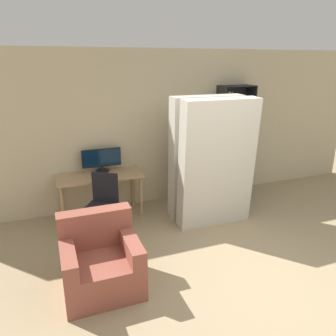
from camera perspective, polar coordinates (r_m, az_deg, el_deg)
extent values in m
plane|color=#9E8966|center=(4.16, 16.52, -19.45)|extent=(16.00, 16.00, 0.00)
cube|color=#C6B793|center=(5.95, 0.88, 7.06)|extent=(8.00, 0.06, 2.70)
cube|color=tan|center=(5.44, -11.84, -1.36)|extent=(1.37, 0.62, 0.03)
cylinder|color=tan|center=(5.29, -17.84, -6.68)|extent=(0.05, 0.05, 0.70)
cylinder|color=tan|center=(5.47, -4.70, -5.02)|extent=(0.05, 0.05, 0.70)
cylinder|color=tan|center=(5.75, -18.17, -4.71)|extent=(0.05, 0.05, 0.70)
cylinder|color=tan|center=(5.91, -6.05, -3.24)|extent=(0.05, 0.05, 0.70)
cylinder|color=black|center=(5.61, -11.34, -0.48)|extent=(0.23, 0.23, 0.02)
cylinder|color=black|center=(5.59, -11.37, -0.01)|extent=(0.04, 0.04, 0.08)
cube|color=black|center=(5.55, -11.49, 1.77)|extent=(0.65, 0.02, 0.31)
cube|color=#0A1E38|center=(5.54, -11.48, 1.75)|extent=(0.62, 0.03, 0.28)
cylinder|color=#4C4C51|center=(5.04, -11.30, -11.68)|extent=(0.52, 0.52, 0.03)
cylinder|color=#4C4C51|center=(4.93, -11.46, -9.40)|extent=(0.05, 0.05, 0.42)
cube|color=black|center=(4.83, -11.63, -6.92)|extent=(0.61, 0.61, 0.05)
cube|color=black|center=(4.90, -10.88, -3.32)|extent=(0.35, 0.25, 0.45)
cube|color=black|center=(6.20, 8.86, 4.34)|extent=(0.02, 0.35, 2.08)
cube|color=black|center=(6.53, 13.70, 4.73)|extent=(0.02, 0.35, 2.08)
cube|color=black|center=(6.50, 10.58, 4.87)|extent=(0.65, 0.02, 2.08)
cube|color=black|center=(6.67, 10.81, -4.08)|extent=(0.61, 0.31, 0.02)
cube|color=black|center=(6.55, 10.98, -1.30)|extent=(0.61, 0.31, 0.02)
cube|color=black|center=(6.45, 11.16, 1.58)|extent=(0.61, 0.31, 0.02)
cube|color=black|center=(6.36, 11.35, 4.55)|extent=(0.61, 0.31, 0.02)
cube|color=black|center=(6.29, 11.54, 7.58)|extent=(0.61, 0.31, 0.02)
cube|color=black|center=(6.24, 11.74, 10.68)|extent=(0.61, 0.31, 0.02)
cube|color=black|center=(6.21, 11.94, 13.82)|extent=(0.61, 0.31, 0.02)
cube|color=#287A38|center=(6.47, 8.83, -3.44)|extent=(0.03, 0.19, 0.24)
cube|color=brown|center=(6.51, 8.87, -3.16)|extent=(0.03, 0.24, 0.27)
cube|color=silver|center=(6.53, 9.18, -3.18)|extent=(0.03, 0.24, 0.26)
cube|color=brown|center=(6.54, 9.40, -3.15)|extent=(0.02, 0.20, 0.26)
cube|color=#7A2D84|center=(6.50, 9.96, -3.27)|extent=(0.04, 0.20, 0.27)
cube|color=orange|center=(6.59, 9.84, -2.87)|extent=(0.03, 0.21, 0.29)
cube|color=#1E4C9E|center=(6.35, 8.98, -0.32)|extent=(0.03, 0.24, 0.29)
cube|color=teal|center=(6.40, 9.14, -0.32)|extent=(0.03, 0.24, 0.27)
cube|color=red|center=(6.40, 9.41, -0.23)|extent=(0.02, 0.24, 0.29)
cube|color=gold|center=(6.39, 9.84, -0.58)|extent=(0.03, 0.21, 0.22)
cube|color=red|center=(6.42, 10.01, -0.30)|extent=(0.03, 0.26, 0.27)
cube|color=#287A38|center=(6.47, 10.09, -0.09)|extent=(0.04, 0.25, 0.28)
cube|color=#7A2D84|center=(6.43, 10.81, -0.53)|extent=(0.04, 0.19, 0.22)
cube|color=red|center=(6.51, 10.75, -0.12)|extent=(0.03, 0.26, 0.26)
cube|color=#287A38|center=(6.47, 11.33, -0.13)|extent=(0.03, 0.20, 0.29)
cube|color=teal|center=(6.30, 8.93, 2.56)|extent=(0.03, 0.22, 0.25)
cube|color=brown|center=(6.30, 9.28, 2.52)|extent=(0.02, 0.26, 0.24)
cube|color=#287A38|center=(6.34, 9.37, 2.88)|extent=(0.02, 0.18, 0.30)
cube|color=#7A2D84|center=(6.34, 9.79, 2.72)|extent=(0.04, 0.23, 0.27)
cube|color=teal|center=(6.33, 10.35, 2.50)|extent=(0.03, 0.20, 0.23)
cube|color=#232328|center=(6.40, 10.31, 2.68)|extent=(0.02, 0.22, 0.24)
cube|color=#232328|center=(6.39, 10.66, 2.59)|extent=(0.03, 0.25, 0.22)
cube|color=orange|center=(6.19, 9.15, 5.73)|extent=(0.02, 0.21, 0.28)
cube|color=brown|center=(6.21, 9.36, 5.60)|extent=(0.03, 0.20, 0.25)
cube|color=gold|center=(6.19, 9.83, 5.69)|extent=(0.02, 0.20, 0.28)
cube|color=brown|center=(6.22, 9.94, 5.33)|extent=(0.02, 0.25, 0.20)
cube|color=teal|center=(6.24, 10.10, 5.62)|extent=(0.02, 0.21, 0.25)
cube|color=teal|center=(6.25, 10.36, 5.85)|extent=(0.03, 0.19, 0.30)
cube|color=silver|center=(6.10, 9.48, 8.61)|extent=(0.02, 0.23, 0.24)
cube|color=#287A38|center=(6.11, 9.85, 8.87)|extent=(0.04, 0.23, 0.29)
cube|color=red|center=(6.18, 9.95, 8.86)|extent=(0.03, 0.24, 0.27)
cube|color=teal|center=(6.16, 10.47, 8.50)|extent=(0.04, 0.23, 0.21)
cube|color=red|center=(6.09, 9.43, 11.80)|extent=(0.02, 0.26, 0.23)
cube|color=#232328|center=(6.11, 9.63, 11.94)|extent=(0.03, 0.20, 0.26)
cube|color=gold|center=(6.08, 10.12, 11.84)|extent=(0.02, 0.23, 0.25)
cube|color=orange|center=(6.07, 10.44, 11.64)|extent=(0.02, 0.17, 0.21)
cube|color=teal|center=(6.11, 10.50, 11.85)|extent=(0.02, 0.26, 0.24)
cube|color=beige|center=(5.03, 8.56, 0.67)|extent=(1.19, 0.38, 2.00)
cube|color=beige|center=(5.34, 14.11, 1.33)|extent=(0.01, 0.38, 1.96)
cube|color=beige|center=(5.37, 6.46, 1.86)|extent=(1.19, 0.32, 1.99)
cube|color=beige|center=(5.66, 11.80, 2.42)|extent=(0.01, 0.33, 1.95)
cube|color=#934C3D|center=(3.97, -11.45, -17.48)|extent=(0.85, 0.80, 0.40)
cube|color=#934C3D|center=(4.00, -12.58, -10.10)|extent=(0.85, 0.20, 0.45)
cube|color=#934C3D|center=(3.78, -17.05, -14.48)|extent=(0.16, 0.80, 0.20)
cube|color=#934C3D|center=(3.86, -6.56, -13.02)|extent=(0.16, 0.80, 0.20)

